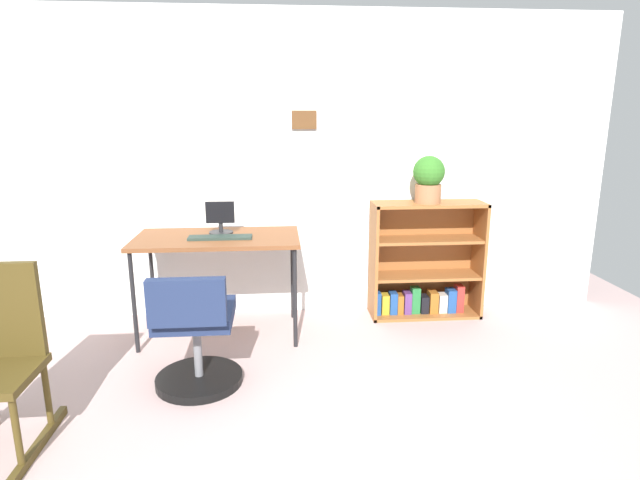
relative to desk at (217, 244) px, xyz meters
name	(u,v)px	position (x,y,z in m)	size (l,w,h in m)	color
wall_back	(286,167)	(0.51, 0.47, 0.49)	(5.20, 0.12, 2.36)	silver
desk	(217,244)	(0.00, 0.00, 0.00)	(1.16, 0.62, 0.74)	brown
monitor	(220,219)	(0.02, 0.09, 0.16)	(0.20, 0.17, 0.24)	#262628
keyboard	(220,237)	(0.03, -0.07, 0.06)	(0.44, 0.12, 0.02)	#26362F
office_chair	(195,337)	(-0.06, -0.78, -0.37)	(0.52, 0.55, 0.75)	black
bookshelf_low	(424,266)	(1.60, 0.28, -0.28)	(0.88, 0.30, 0.92)	#965B2D
potted_plant_on_shelf	(429,178)	(1.59, 0.22, 0.43)	(0.24, 0.24, 0.36)	#9E6642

